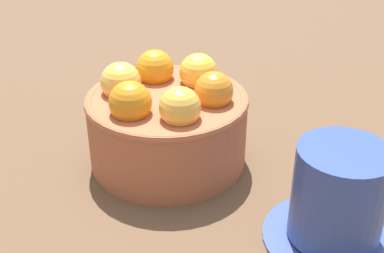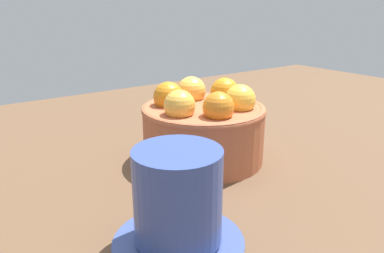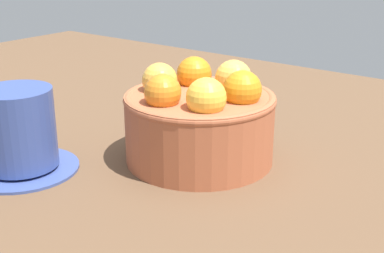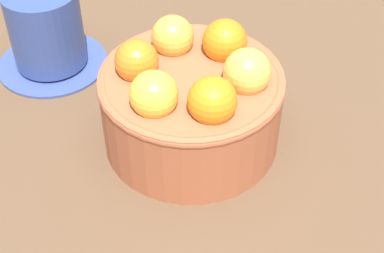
{
  "view_description": "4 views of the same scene",
  "coord_description": "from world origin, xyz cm",
  "views": [
    {
      "loc": [
        -45.56,
        0.34,
        29.72
      ],
      "look_at": [
        1.35,
        -2.25,
        3.18
      ],
      "focal_mm": 47.7,
      "sensor_mm": 36.0,
      "label": 1
    },
    {
      "loc": [
        -28.23,
        -36.87,
        20.13
      ],
      "look_at": [
        -1.79,
        0.12,
        4.99
      ],
      "focal_mm": 34.25,
      "sensor_mm": 36.0,
      "label": 2
    },
    {
      "loc": [
        31.92,
        -42.99,
        23.27
      ],
      "look_at": [
        -0.66,
        -0.49,
        3.86
      ],
      "focal_mm": 49.03,
      "sensor_mm": 36.0,
      "label": 3
    },
    {
      "loc": [
        38.69,
        -4.27,
        38.43
      ],
      "look_at": [
        1.72,
        -0.13,
        3.19
      ],
      "focal_mm": 54.18,
      "sensor_mm": 36.0,
      "label": 4
    }
  ],
  "objects": [
    {
      "name": "terracotta_bowl",
      "position": [
        0.02,
        0.03,
        4.77
      ],
      "size": [
        16.34,
        16.34,
        10.59
      ],
      "color": "#AD5938",
      "rests_on": "ground_plane"
    },
    {
      "name": "ground_plane",
      "position": [
        0.0,
        0.0,
        -2.35
      ],
      "size": [
        155.76,
        94.54,
        4.69
      ],
      "primitive_type": "cube",
      "color": "brown"
    },
    {
      "name": "coffee_cup",
      "position": [
        -13.14,
        -13.68,
        4.09
      ],
      "size": [
        11.75,
        11.75,
        8.89
      ],
      "color": "#3A4C8C",
      "rests_on": "ground_plane"
    }
  ]
}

